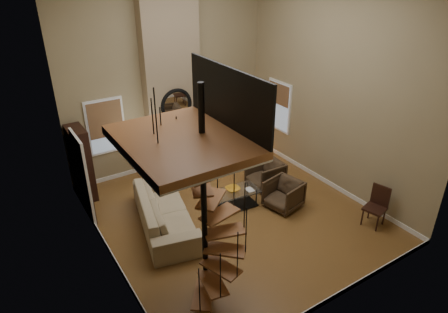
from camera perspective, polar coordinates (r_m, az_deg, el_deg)
ground at (r=9.78m, az=1.27°, el=-8.26°), size 6.00×6.50×0.01m
back_wall at (r=11.22m, az=-8.02°, el=11.78°), size 6.00×0.02×5.50m
front_wall at (r=6.30m, az=18.15°, el=-1.70°), size 6.00×0.02×5.50m
left_wall at (r=7.37m, az=-18.31°, el=2.50°), size 0.02×6.50×5.50m
right_wall at (r=10.40m, az=15.54°, el=9.86°), size 0.02×6.50×5.50m
baseboard_back at (r=12.18m, az=-7.20°, el=-0.53°), size 6.00×0.02×0.12m
baseboard_front at (r=7.91m, az=15.19°, el=-19.07°), size 6.00×0.02×0.12m
baseboard_left at (r=8.78m, az=-15.68°, el=-13.67°), size 0.02×6.50×0.12m
baseboard_right at (r=11.43m, az=13.87°, el=-3.11°), size 0.02×6.50×0.12m
chimney_breast at (r=11.05m, az=-7.59°, el=11.58°), size 1.60×0.38×5.50m
hearth at (r=11.66m, az=-5.74°, el=-1.98°), size 1.50×0.60×0.04m
firebox at (r=11.65m, az=-6.52°, el=0.88°), size 0.95×0.02×0.72m
mantel at (r=11.34m, az=-6.49°, el=3.46°), size 1.70×0.18×0.06m
mirror_frame at (r=11.10m, az=-6.85°, el=7.35°), size 0.94×0.10×0.94m
mirror_disc at (r=11.11m, az=-6.87°, el=7.37°), size 0.80×0.01×0.80m
vase_left at (r=11.11m, az=-9.16°, el=3.63°), size 0.24×0.24×0.25m
vase_right at (r=11.57m, az=-3.96°, el=4.79°), size 0.20×0.20×0.21m
window_back at (r=10.94m, az=-16.62°, el=4.26°), size 1.02×0.06×1.52m
window_right at (r=12.08m, az=7.90°, el=7.30°), size 0.06×1.02×1.52m
entry_door at (r=9.71m, az=-19.55°, el=-2.94°), size 0.10×1.05×2.16m
loft at (r=5.91m, az=-5.26°, el=2.92°), size 1.70×2.20×1.09m
spiral_stair at (r=6.74m, az=-2.78°, el=-7.91°), size 1.47×1.47×4.06m
hutch at (r=10.63m, az=-19.86°, el=-0.94°), size 0.40×0.85×1.91m
sofa at (r=9.28m, az=-8.59°, el=-7.77°), size 1.66×2.91×0.80m
armchair_near at (r=10.81m, az=6.28°, el=-2.47°), size 0.88×0.86×0.78m
armchair_far at (r=10.01m, az=8.81°, el=-5.26°), size 0.95×0.94×0.73m
coffee_table at (r=9.86m, az=1.41°, el=-5.91°), size 1.33×0.74×0.47m
bowl at (r=9.78m, az=1.26°, el=-4.73°), size 0.35×0.35×0.09m
book at (r=9.84m, az=3.61°, el=-4.83°), size 0.19×0.25×0.02m
floor_lamp at (r=10.51m, az=-11.64°, el=2.69°), size 0.42×0.42×1.72m
accent_lamp at (r=12.66m, az=0.12°, el=1.76°), size 0.15×0.15×0.54m
side_chair at (r=9.83m, az=21.15°, el=-6.40°), size 0.54×0.54×0.97m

